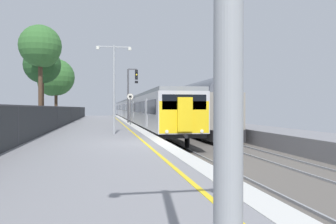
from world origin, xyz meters
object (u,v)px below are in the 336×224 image
object	(u,v)px
freight_train_adjacent_track	(173,108)
platform_lamp_mid	(114,81)
speed_limit_sign	(130,105)
background_tree_centre	(55,79)
background_tree_left	(41,66)
background_tree_right	(41,48)
signal_gantry	(131,89)
commuter_train_at_platform	(134,110)

from	to	relation	value
freight_train_adjacent_track	platform_lamp_mid	size ratio (longest dim) A/B	7.52
speed_limit_sign	background_tree_centre	distance (m)	13.34
platform_lamp_mid	background_tree_centre	xyz separation A→B (m)	(-6.10, 21.44, 1.81)
platform_lamp_mid	background_tree_left	distance (m)	17.23
freight_train_adjacent_track	background_tree_centre	bearing A→B (deg)	177.87
speed_limit_sign	background_tree_right	world-z (taller)	background_tree_right
background_tree_right	background_tree_centre	bearing A→B (deg)	91.37
signal_gantry	speed_limit_sign	size ratio (longest dim) A/B	1.96
background_tree_centre	platform_lamp_mid	bearing A→B (deg)	-74.12
background_tree_right	background_tree_left	bearing A→B (deg)	99.50
speed_limit_sign	background_tree_centre	xyz separation A→B (m)	(-7.87, 10.32, 3.06)
platform_lamp_mid	background_tree_right	distance (m)	13.29
platform_lamp_mid	background_tree_right	xyz separation A→B (m)	(-5.86, 11.37, 3.63)
background_tree_left	background_tree_centre	world-z (taller)	background_tree_left
platform_lamp_mid	background_tree_centre	world-z (taller)	background_tree_centre
commuter_train_at_platform	signal_gantry	world-z (taller)	signal_gantry
commuter_train_at_platform	signal_gantry	xyz separation A→B (m)	(-1.49, -13.95, 2.15)
commuter_train_at_platform	speed_limit_sign	size ratio (longest dim) A/B	22.56
speed_limit_sign	background_tree_centre	size ratio (longest dim) A/B	0.40
commuter_train_at_platform	background_tree_left	size ratio (longest dim) A/B	8.47
commuter_train_at_platform	background_tree_right	bearing A→B (deg)	-117.82
signal_gantry	background_tree_centre	xyz separation A→B (m)	(-8.22, 6.07, 1.43)
commuter_train_at_platform	background_tree_centre	distance (m)	13.01
background_tree_left	background_tree_centre	xyz separation A→B (m)	(0.49, 5.72, -0.74)
commuter_train_at_platform	background_tree_centre	bearing A→B (deg)	-140.96
freight_train_adjacent_track	signal_gantry	xyz separation A→B (m)	(-5.50, -5.56, 1.86)
commuter_train_at_platform	signal_gantry	distance (m)	14.19
commuter_train_at_platform	background_tree_right	distance (m)	21.01
commuter_train_at_platform	freight_train_adjacent_track	distance (m)	9.30
commuter_train_at_platform	background_tree_left	bearing A→B (deg)	-126.87
platform_lamp_mid	background_tree_right	bearing A→B (deg)	117.28
background_tree_left	background_tree_centre	bearing A→B (deg)	85.13
commuter_train_at_platform	freight_train_adjacent_track	world-z (taller)	freight_train_adjacent_track
commuter_train_at_platform	platform_lamp_mid	xyz separation A→B (m)	(-3.61, -29.32, 1.77)
freight_train_adjacent_track	background_tree_centre	distance (m)	14.12
commuter_train_at_platform	background_tree_left	xyz separation A→B (m)	(-10.20, -13.60, 4.32)
commuter_train_at_platform	signal_gantry	bearing A→B (deg)	-96.10
freight_train_adjacent_track	background_tree_right	xyz separation A→B (m)	(-13.48, -9.56, 5.11)
commuter_train_at_platform	background_tree_right	size ratio (longest dim) A/B	7.35
background_tree_centre	signal_gantry	bearing A→B (deg)	-36.42
background_tree_centre	background_tree_right	size ratio (longest dim) A/B	0.82
background_tree_left	speed_limit_sign	bearing A→B (deg)	-28.84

